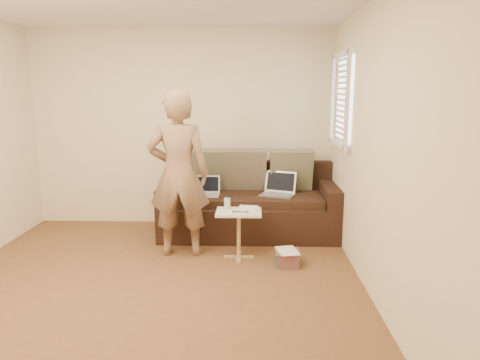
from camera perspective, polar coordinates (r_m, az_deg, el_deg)
The scene contains 16 objects.
floor at distance 4.07m, azimuth -12.29°, elevation -14.87°, with size 4.50×4.50×0.00m, color brown.
wall_back at distance 5.87m, azimuth -7.65°, elevation 6.72°, with size 4.00×4.00×0.00m, color beige.
wall_right at distance 3.72m, azimuth 18.23°, elevation 3.33°, with size 4.50×4.50×0.00m, color beige.
window_blinds at distance 5.13m, azimuth 13.20°, elevation 10.27°, with size 0.12×0.88×1.08m, color white, non-canonical shape.
sofa at distance 5.48m, azimuth 1.15°, elevation -2.84°, with size 2.20×0.95×0.85m, color black, non-canonical shape.
pillow_left at distance 5.68m, azimuth -4.88°, elevation 1.41°, with size 0.55×0.14×0.55m, color #5E6148, non-canonical shape.
pillow_mid at distance 5.63m, azimuth 0.68°, elevation 1.36°, with size 0.55×0.14×0.55m, color brown, non-canonical shape.
pillow_right at distance 5.64m, azimuth 6.78°, elevation 1.30°, with size 0.55×0.14×0.55m, color #5E6148, non-canonical shape.
laptop_silver at distance 5.40m, azimuth 4.93°, elevation -2.05°, with size 0.40×0.29×0.27m, color #B7BABC, non-canonical shape.
laptop_white at distance 5.40m, azimuth -4.48°, elevation -2.05°, with size 0.32×0.23×0.23m, color white, non-canonical shape.
person at distance 4.73m, azimuth -8.10°, elevation 0.76°, with size 0.67×0.45×1.83m, color brown.
side_table at distance 4.74m, azimuth -0.17°, elevation -7.21°, with size 0.49×0.34×0.53m, color silver, non-canonical shape.
drinking_glass at distance 4.72m, azimuth -1.69°, elevation -3.13°, with size 0.07×0.07×0.12m, color silver, non-canonical shape.
scissors at distance 4.60m, azimuth 0.01°, elevation -4.21°, with size 0.18×0.10×0.02m, color silver, non-canonical shape.
paper_on_table at distance 4.73m, azimuth 0.97°, elevation -3.83°, with size 0.21×0.30×0.00m, color white, non-canonical shape.
striped_box at distance 4.64m, azimuth 6.26°, elevation -10.18°, with size 0.26×0.26×0.16m, color red, non-canonical shape.
Camera 1 is at (0.93, -3.53, 1.81)m, focal length 32.31 mm.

